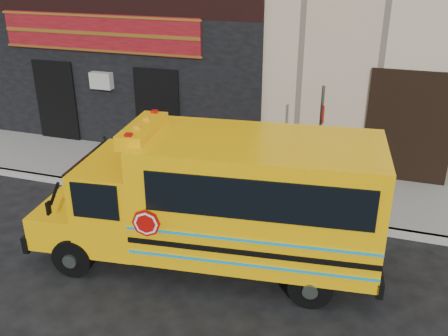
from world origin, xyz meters
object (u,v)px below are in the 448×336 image
at_px(bicycle, 121,208).
at_px(cyclist, 116,196).
at_px(sign_pole, 319,148).
at_px(school_bus, 224,198).

distance_m(bicycle, cyclist, 0.35).
xyz_separation_m(bicycle, cyclist, (-0.05, -0.08, 0.34)).
relative_size(sign_pole, bicycle, 1.88).
relative_size(bicycle, cyclist, 1.00).
distance_m(school_bus, bicycle, 2.96).
bearing_deg(bicycle, sign_pole, -77.49).
relative_size(school_bus, sign_pole, 2.22).
distance_m(sign_pole, bicycle, 4.75).
distance_m(school_bus, sign_pole, 2.99).
bearing_deg(cyclist, school_bus, -118.47).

